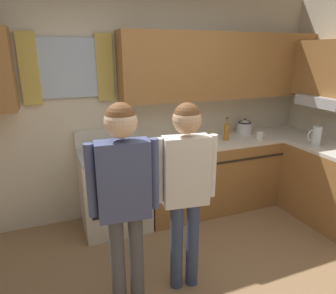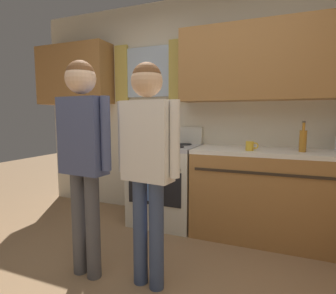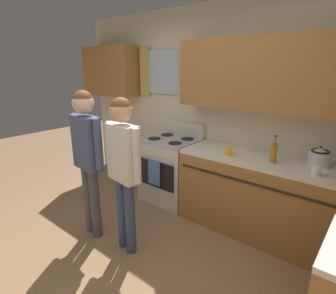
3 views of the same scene
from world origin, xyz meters
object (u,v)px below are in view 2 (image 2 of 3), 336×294
(adult_in_plaid, at_px, (147,150))
(stove_oven, at_px, (166,182))
(adult_left, at_px, (83,144))
(mug_mustard_yellow, at_px, (250,146))
(bottle_oil_amber, at_px, (303,140))

(adult_in_plaid, bearing_deg, stove_oven, 106.40)
(adult_left, bearing_deg, mug_mustard_yellow, 44.33)
(stove_oven, xyz_separation_m, adult_left, (-0.16, -1.22, 0.56))
(stove_oven, height_order, adult_left, adult_left)
(bottle_oil_amber, xyz_separation_m, adult_in_plaid, (-1.05, -1.10, -0.01))
(stove_oven, relative_size, bottle_oil_amber, 3.85)
(mug_mustard_yellow, height_order, adult_left, adult_left)
(adult_left, height_order, adult_in_plaid, adult_left)
(mug_mustard_yellow, xyz_separation_m, adult_left, (-1.10, -1.07, 0.08))
(mug_mustard_yellow, bearing_deg, bottle_oil_amber, 10.29)
(bottle_oil_amber, relative_size, adult_left, 0.18)
(stove_oven, bearing_deg, mug_mustard_yellow, -8.74)
(mug_mustard_yellow, bearing_deg, stove_oven, 171.26)
(stove_oven, height_order, bottle_oil_amber, bottle_oil_amber)
(bottle_oil_amber, height_order, adult_in_plaid, adult_in_plaid)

